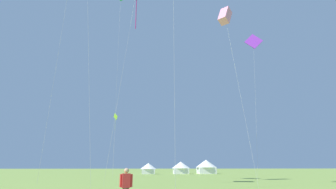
# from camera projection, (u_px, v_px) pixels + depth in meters

# --- Properties ---
(kite_pink_box) EXTENTS (2.17, 3.46, 19.29)m
(kite_pink_box) POSITION_uv_depth(u_px,v_px,m) (225.00, 16.00, 29.97)
(kite_pink_box) COLOR pink
(kite_pink_box) RESTS_ON ground
(kite_green_diamond) EXTENTS (1.80, 2.39, 37.52)m
(kite_green_diamond) POSITION_uv_depth(u_px,v_px,m) (120.00, 2.00, 56.08)
(kite_green_diamond) COLOR green
(kite_green_diamond) RESTS_ON ground
(kite_purple_diamond) EXTENTS (3.00, 1.22, 22.60)m
(kite_purple_diamond) POSITION_uv_depth(u_px,v_px,m) (254.00, 42.00, 42.56)
(kite_purple_diamond) COLOR purple
(kite_purple_diamond) RESTS_ON ground
(kite_lime_diamond) EXTENTS (1.00, 1.36, 13.04)m
(kite_lime_diamond) POSITION_uv_depth(u_px,v_px,m) (115.00, 119.00, 58.06)
(kite_lime_diamond) COLOR #99DB2D
(kite_lime_diamond) RESTS_ON ground
(person_spectator) EXTENTS (0.57, 0.30, 1.73)m
(person_spectator) POSITION_uv_depth(u_px,v_px,m) (126.00, 189.00, 11.63)
(person_spectator) COLOR #473828
(person_spectator) RESTS_ON ground
(festival_tent_center) EXTENTS (3.87, 3.87, 2.51)m
(festival_tent_center) POSITION_uv_depth(u_px,v_px,m) (148.00, 168.00, 63.46)
(festival_tent_center) COLOR white
(festival_tent_center) RESTS_ON ground
(festival_tent_left) EXTENTS (4.42, 4.42, 2.87)m
(festival_tent_left) POSITION_uv_depth(u_px,v_px,m) (181.00, 167.00, 64.16)
(festival_tent_left) COLOR white
(festival_tent_left) RESTS_ON ground
(festival_tent_right) EXTENTS (5.11, 5.11, 3.32)m
(festival_tent_right) POSITION_uv_depth(u_px,v_px,m) (206.00, 166.00, 64.73)
(festival_tent_right) COLOR white
(festival_tent_right) RESTS_ON ground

